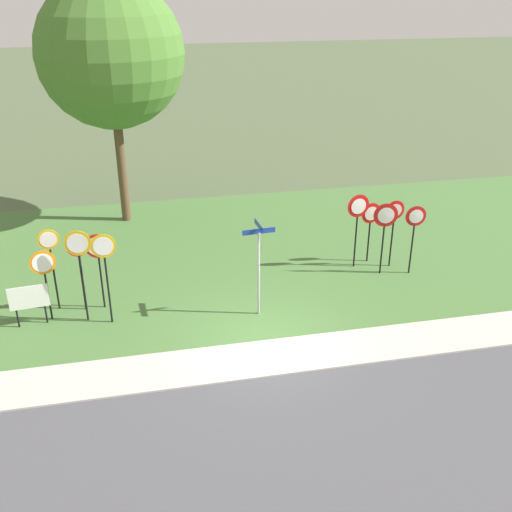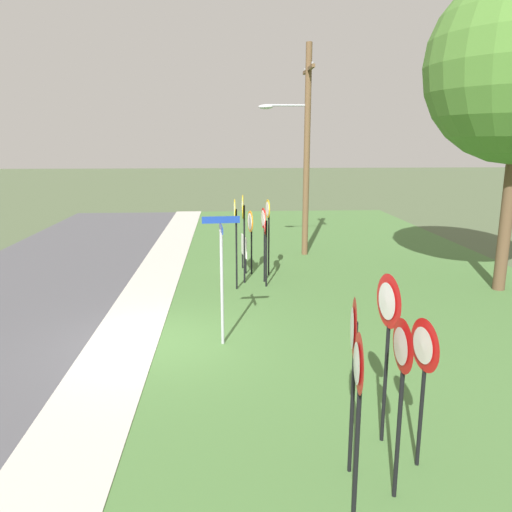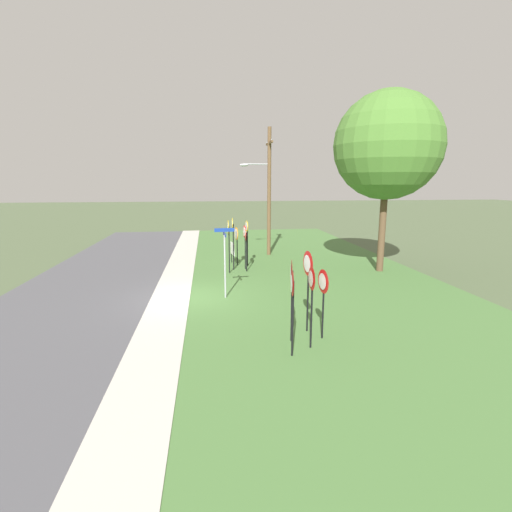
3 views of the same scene
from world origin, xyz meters
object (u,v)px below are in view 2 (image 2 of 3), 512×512
at_px(stop_sign_far_right, 264,229).
at_px(yield_sign_center, 357,386).
at_px(stop_sign_near_left, 268,222).
at_px(stop_sign_far_center, 251,229).
at_px(stop_sign_near_right, 235,225).
at_px(yield_sign_near_left, 423,359).
at_px(utility_pole, 304,144).
at_px(yield_sign_far_right, 353,344).
at_px(notice_board, 244,248).
at_px(stop_sign_far_left, 243,219).
at_px(street_name_post, 222,269).
at_px(stop_sign_center_tall, 265,231).
at_px(yield_sign_near_right, 401,368).
at_px(yield_sign_far_left, 387,318).

height_order(stop_sign_far_right, yield_sign_center, stop_sign_far_right).
distance_m(stop_sign_near_left, stop_sign_far_right, 0.83).
bearing_deg(stop_sign_far_center, stop_sign_far_right, 11.40).
relative_size(stop_sign_near_right, yield_sign_near_left, 1.29).
height_order(stop_sign_near_right, utility_pole, utility_pole).
height_order(yield_sign_far_right, notice_board, yield_sign_far_right).
bearing_deg(stop_sign_far_right, yield_sign_center, -4.60).
height_order(stop_sign_far_left, yield_sign_center, stop_sign_far_left).
distance_m(stop_sign_far_left, yield_sign_center, 10.56).
xyz_separation_m(stop_sign_far_right, notice_board, (-1.45, -0.57, -0.91)).
height_order(yield_sign_far_right, street_name_post, street_name_post).
relative_size(yield_sign_far_right, utility_pole, 0.31).
distance_m(stop_sign_far_center, notice_board, 0.94).
height_order(stop_sign_far_center, street_name_post, street_name_post).
relative_size(stop_sign_center_tall, yield_sign_center, 1.00).
xyz_separation_m(street_name_post, utility_pole, (-9.03, 3.18, 2.66)).
xyz_separation_m(stop_sign_far_center, yield_sign_near_right, (11.13, 1.23, 0.18)).
relative_size(yield_sign_near_left, yield_sign_far_left, 0.83).
relative_size(stop_sign_center_tall, utility_pole, 0.30).
xyz_separation_m(stop_sign_far_left, stop_sign_far_center, (-1.04, 0.28, -0.48)).
height_order(stop_sign_far_right, street_name_post, street_name_post).
distance_m(stop_sign_center_tall, street_name_post, 4.70).
distance_m(yield_sign_near_left, yield_sign_far_left, 0.78).
bearing_deg(stop_sign_center_tall, stop_sign_far_left, -119.94).
bearing_deg(stop_sign_near_left, stop_sign_far_center, -112.09).
bearing_deg(stop_sign_far_right, yield_sign_near_left, 2.54).
relative_size(stop_sign_center_tall, street_name_post, 0.83).
bearing_deg(yield_sign_far_right, street_name_post, -149.35).
relative_size(stop_sign_near_right, stop_sign_center_tall, 1.15).
distance_m(yield_sign_center, street_name_post, 5.76).
height_order(stop_sign_far_left, yield_sign_far_right, stop_sign_far_left).
bearing_deg(stop_sign_far_left, notice_board, -179.36).
relative_size(stop_sign_far_right, yield_sign_near_left, 1.12).
height_order(stop_sign_near_left, stop_sign_center_tall, stop_sign_near_left).
distance_m(yield_sign_far_left, street_name_post, 4.59).
bearing_deg(street_name_post, yield_sign_far_right, 16.25).
bearing_deg(stop_sign_near_right, yield_sign_center, 7.33).
height_order(stop_sign_far_left, yield_sign_near_left, stop_sign_far_left).
xyz_separation_m(stop_sign_near_right, yield_sign_far_left, (8.18, 2.00, -0.05)).
relative_size(stop_sign_near_left, yield_sign_center, 1.08).
distance_m(street_name_post, utility_pole, 9.94).
relative_size(stop_sign_far_center, stop_sign_center_tall, 0.91).
bearing_deg(yield_sign_near_right, stop_sign_near_left, -177.40).
bearing_deg(street_name_post, stop_sign_far_center, 166.68).
bearing_deg(stop_sign_far_left, stop_sign_near_left, 138.98).
bearing_deg(yield_sign_near_right, yield_sign_near_left, 137.92).
relative_size(stop_sign_far_center, yield_sign_center, 0.92).
bearing_deg(stop_sign_near_right, utility_pole, 150.40).
relative_size(street_name_post, utility_pole, 0.36).
xyz_separation_m(stop_sign_far_left, street_name_post, (4.97, -0.67, -0.34)).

